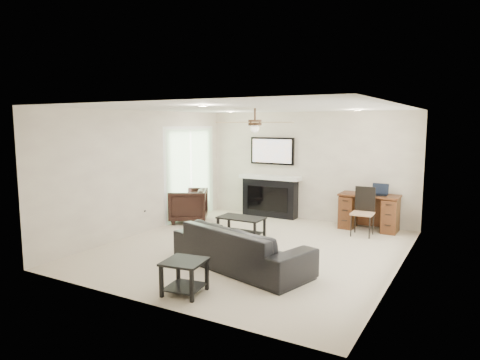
{
  "coord_description": "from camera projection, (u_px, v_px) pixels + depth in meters",
  "views": [
    {
      "loc": [
        3.51,
        -6.6,
        2.24
      ],
      "look_at": [
        -0.43,
        0.32,
        1.18
      ],
      "focal_mm": 32.0,
      "sensor_mm": 36.0,
      "label": 1
    }
  ],
  "objects": [
    {
      "name": "desk_chair",
      "position": [
        363.0,
        212.0,
        8.52
      ],
      "size": [
        0.43,
        0.45,
        0.97
      ],
      "primitive_type": "cube",
      "rotation": [
        0.0,
        0.0,
        0.03
      ],
      "color": "black",
      "rests_on": "ground"
    },
    {
      "name": "desk",
      "position": [
        369.0,
        212.0,
        9.01
      ],
      "size": [
        1.22,
        0.56,
        0.76
      ],
      "primitive_type": "cube",
      "color": "#38160E",
      "rests_on": "ground"
    },
    {
      "name": "fireplace_unit",
      "position": [
        270.0,
        177.0,
        10.24
      ],
      "size": [
        1.52,
        0.34,
        1.91
      ],
      "primitive_type": "cube",
      "color": "black",
      "rests_on": "ground"
    },
    {
      "name": "sofa",
      "position": [
        241.0,
        247.0,
        6.63
      ],
      "size": [
        2.45,
        1.47,
        0.67
      ],
      "primitive_type": "imported",
      "rotation": [
        0.0,
        0.0,
        2.87
      ],
      "color": "black",
      "rests_on": "ground"
    },
    {
      "name": "laptop",
      "position": [
        379.0,
        190.0,
        8.83
      ],
      "size": [
        0.33,
        0.24,
        0.23
      ],
      "primitive_type": "cube",
      "color": "black",
      "rests_on": "desk"
    },
    {
      "name": "room_shell",
      "position": [
        264.0,
        155.0,
        7.46
      ],
      "size": [
        5.5,
        5.54,
        2.52
      ],
      "color": "beige",
      "rests_on": "ground"
    },
    {
      "name": "coffee_table",
      "position": [
        241.0,
        227.0,
        8.47
      ],
      "size": [
        0.9,
        0.51,
        0.4
      ],
      "primitive_type": "cube",
      "rotation": [
        0.0,
        0.0,
        0.01
      ],
      "color": "black",
      "rests_on": "ground"
    },
    {
      "name": "end_table_left",
      "position": [
        138.0,
        218.0,
        9.13
      ],
      "size": [
        0.65,
        0.65,
        0.45
      ],
      "primitive_type": "cube",
      "rotation": [
        0.0,
        0.0,
        0.38
      ],
      "color": "black",
      "rests_on": "ground"
    },
    {
      "name": "armchair",
      "position": [
        188.0,
        205.0,
        9.75
      ],
      "size": [
        1.12,
        1.11,
        0.76
      ],
      "primitive_type": "imported",
      "rotation": [
        0.0,
        0.0,
        -1.06
      ],
      "color": "black",
      "rests_on": "ground"
    },
    {
      "name": "end_table_near",
      "position": [
        185.0,
        277.0,
        5.64
      ],
      "size": [
        0.59,
        0.59,
        0.45
      ],
      "primitive_type": "cube",
      "rotation": [
        0.0,
        0.0,
        0.15
      ],
      "color": "black",
      "rests_on": "ground"
    }
  ]
}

